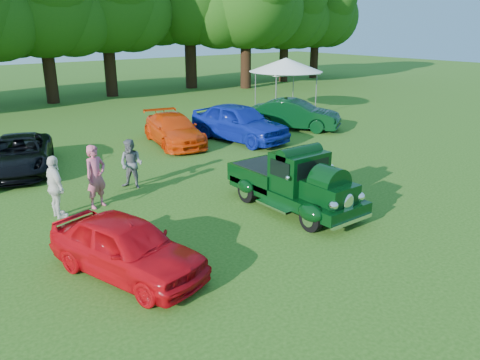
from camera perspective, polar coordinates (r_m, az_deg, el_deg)
ground at (r=12.20m, az=2.15°, el=-6.26°), size 120.00×120.00×0.00m
hero_pickup at (r=13.53m, az=6.54°, el=-0.41°), size 2.05×4.41×1.72m
red_convertible at (r=10.24m, az=-13.65°, el=-7.89°), size 2.58×4.05×1.29m
back_car_black at (r=18.63m, az=-25.36°, el=2.85°), size 3.51×5.10×1.29m
back_car_orange at (r=21.02m, az=-8.07°, el=6.10°), size 2.72×4.79×1.31m
back_car_blue at (r=21.46m, az=-0.10°, el=7.06°), size 2.73×5.22×1.69m
back_car_green at (r=24.06m, az=6.68°, el=7.94°), size 3.76×4.66×1.49m
spectator_pink at (r=14.08m, az=-17.16°, el=0.41°), size 0.79×0.64×1.86m
spectator_grey at (r=15.50m, az=-13.11°, el=1.91°), size 0.97×1.00×1.62m
spectator_white at (r=13.68m, az=-21.56°, el=-0.82°), size 0.48×1.05×1.76m
canopy_tent at (r=28.27m, az=5.61°, el=13.76°), size 5.21×5.21×3.23m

